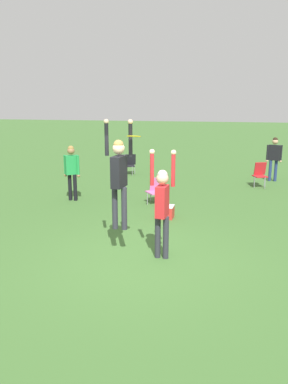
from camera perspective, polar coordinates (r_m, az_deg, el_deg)
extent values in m
plane|color=#3D662D|center=(7.87, -0.79, -10.04)|extent=(120.00, 120.00, 0.00)
cylinder|color=#2D2D38|center=(7.88, -4.46, -2.44)|extent=(0.12, 0.12, 0.91)
cylinder|color=#2D2D38|center=(7.82, -3.03, -2.54)|extent=(0.12, 0.12, 0.91)
cube|color=black|center=(7.67, -3.84, 3.11)|extent=(0.23, 0.47, 0.65)
sphere|color=beige|center=(7.60, -3.89, 6.65)|extent=(0.25, 0.25, 0.25)
sphere|color=olive|center=(7.60, -3.90, 7.16)|extent=(0.21, 0.21, 0.21)
cylinder|color=black|center=(7.67, -5.72, 8.08)|extent=(0.08, 0.08, 0.68)
sphere|color=beige|center=(7.64, -5.78, 10.63)|extent=(0.10, 0.10, 0.10)
cylinder|color=black|center=(7.51, -2.07, 8.03)|extent=(0.08, 0.08, 0.68)
sphere|color=beige|center=(7.49, -2.09, 10.63)|extent=(0.10, 0.10, 0.10)
cylinder|color=#2D2D38|center=(7.75, 2.10, -6.86)|extent=(0.12, 0.12, 0.89)
cylinder|color=#2D2D38|center=(7.72, 3.34, -6.96)|extent=(0.12, 0.12, 0.89)
cube|color=red|center=(7.50, 2.78, -1.42)|extent=(0.22, 0.39, 0.63)
sphere|color=beige|center=(7.40, 2.82, 2.08)|extent=(0.24, 0.24, 0.24)
sphere|color=#B7B2AD|center=(7.39, 2.83, 2.59)|extent=(0.21, 0.21, 0.21)
cylinder|color=red|center=(7.41, 1.22, 3.56)|extent=(0.08, 0.08, 0.67)
sphere|color=beige|center=(7.36, 1.24, 6.14)|extent=(0.10, 0.10, 0.10)
cylinder|color=red|center=(7.33, 4.48, 3.41)|extent=(0.08, 0.08, 0.67)
sphere|color=beige|center=(7.28, 4.53, 6.01)|extent=(0.10, 0.10, 0.10)
cylinder|color=yellow|center=(7.29, -1.59, 8.48)|extent=(0.28, 0.27, 0.05)
cylinder|color=gray|center=(11.78, 0.52, -1.04)|extent=(0.02, 0.02, 0.39)
cylinder|color=gray|center=(11.69, 2.63, -1.18)|extent=(0.02, 0.02, 0.39)
cylinder|color=gray|center=(12.20, 1.02, -0.54)|extent=(0.02, 0.02, 0.39)
cylinder|color=gray|center=(12.11, 3.06, -0.66)|extent=(0.02, 0.02, 0.39)
cube|color=#C666A3|center=(11.90, 1.81, -0.04)|extent=(0.73, 0.73, 0.04)
cube|color=#C666A3|center=(12.08, 2.07, 1.28)|extent=(0.48, 0.41, 0.42)
cylinder|color=gray|center=(14.70, 16.48, 1.42)|extent=(0.02, 0.02, 0.44)
cylinder|color=gray|center=(14.72, 17.97, 1.33)|extent=(0.02, 0.02, 0.44)
cylinder|color=gray|center=(15.08, 16.43, 1.71)|extent=(0.02, 0.02, 0.44)
cylinder|color=gray|center=(15.10, 17.89, 1.63)|extent=(0.02, 0.02, 0.44)
cube|color=#B21E23|center=(14.86, 17.25, 2.30)|extent=(0.60, 0.60, 0.04)
cube|color=#B21E23|center=(15.02, 17.28, 3.43)|extent=(0.46, 0.29, 0.49)
cylinder|color=gray|center=(16.71, -3.13, 3.28)|extent=(0.02, 0.02, 0.41)
cylinder|color=gray|center=(16.59, -1.81, 3.22)|extent=(0.02, 0.02, 0.41)
cylinder|color=gray|center=(17.08, -2.73, 3.51)|extent=(0.02, 0.02, 0.41)
cylinder|color=gray|center=(16.97, -1.43, 3.45)|extent=(0.02, 0.02, 0.41)
cube|color=black|center=(16.81, -2.28, 3.99)|extent=(0.61, 0.61, 0.04)
cube|color=black|center=(16.97, -2.08, 4.98)|extent=(0.48, 0.28, 0.48)
cylinder|color=black|center=(12.53, -11.21, 0.72)|extent=(0.12, 0.12, 0.87)
cylinder|color=black|center=(12.46, -10.44, 0.68)|extent=(0.12, 0.12, 0.87)
cube|color=green|center=(12.36, -10.98, 4.08)|extent=(0.44, 0.42, 0.62)
sphere|color=#9E704C|center=(12.29, -11.07, 6.19)|extent=(0.24, 0.24, 0.24)
sphere|color=olive|center=(12.28, -11.09, 6.49)|extent=(0.20, 0.20, 0.20)
cylinder|color=green|center=(12.46, -11.93, 4.03)|extent=(0.08, 0.08, 0.66)
sphere|color=#9E704C|center=(12.51, -11.86, 2.55)|extent=(0.10, 0.10, 0.10)
cylinder|color=green|center=(12.26, -10.00, 3.97)|extent=(0.08, 0.08, 0.66)
sphere|color=#9E704C|center=(12.32, -9.94, 2.46)|extent=(0.10, 0.10, 0.10)
cylinder|color=navy|center=(16.25, 18.66, 3.12)|extent=(0.12, 0.12, 0.87)
cylinder|color=navy|center=(16.27, 19.41, 3.08)|extent=(0.12, 0.12, 0.87)
cube|color=black|center=(16.15, 19.23, 5.69)|extent=(0.52, 0.35, 0.61)
sphere|color=tan|center=(16.10, 19.36, 7.29)|extent=(0.23, 0.23, 0.23)
sphere|color=black|center=(16.10, 19.38, 7.51)|extent=(0.20, 0.20, 0.20)
cylinder|color=black|center=(16.13, 18.29, 5.68)|extent=(0.08, 0.08, 0.65)
sphere|color=tan|center=(16.17, 18.21, 4.54)|extent=(0.10, 0.10, 0.10)
cylinder|color=black|center=(16.18, 20.16, 5.56)|extent=(0.08, 0.08, 0.65)
sphere|color=tan|center=(16.22, 20.07, 4.42)|extent=(0.10, 0.10, 0.10)
cube|color=red|center=(10.48, 3.48, -3.09)|extent=(0.38, 0.40, 0.33)
cube|color=silver|center=(10.43, 3.49, -2.17)|extent=(0.38, 0.41, 0.02)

